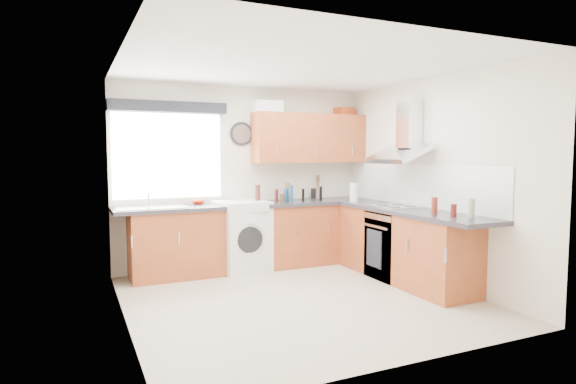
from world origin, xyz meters
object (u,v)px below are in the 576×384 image
extractor_hood (404,138)px  upper_cabinets (310,138)px  oven (395,245)px  washing_machine (242,236)px

extractor_hood → upper_cabinets: (-0.65, 1.33, 0.03)m
oven → upper_cabinets: 1.99m
oven → washing_machine: (-1.65, 1.18, 0.05)m
upper_cabinets → washing_machine: upper_cabinets is taller
extractor_hood → upper_cabinets: upper_cabinets is taller
oven → washing_machine: bearing=144.4°
washing_machine → upper_cabinets: bearing=0.3°
upper_cabinets → washing_machine: 1.73m
oven → extractor_hood: 1.35m
oven → extractor_hood: size_ratio=1.09×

